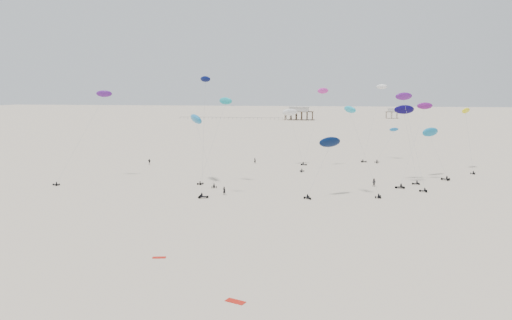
% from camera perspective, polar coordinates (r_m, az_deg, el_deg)
% --- Properties ---
extents(ground_plane, '(900.00, 900.00, 0.00)m').
position_cam_1_polar(ground_plane, '(223.47, 4.59, 2.23)').
color(ground_plane, beige).
extents(pavilion_main, '(21.00, 13.00, 9.80)m').
position_cam_1_polar(pavilion_main, '(373.09, 4.93, 5.24)').
color(pavilion_main, brown).
rests_on(pavilion_main, ground).
extents(pavilion_small, '(9.00, 7.00, 8.00)m').
position_cam_1_polar(pavilion_small, '(404.28, 15.24, 5.10)').
color(pavilion_small, brown).
rests_on(pavilion_small, ground).
extents(pier_fence, '(80.20, 0.20, 1.50)m').
position_cam_1_polar(pier_fence, '(380.69, -2.93, 4.79)').
color(pier_fence, black).
rests_on(pier_fence, ground).
extents(rig_0, '(7.76, 15.14, 24.89)m').
position_cam_1_polar(rig_0, '(146.36, 7.12, 5.85)').
color(rig_0, black).
rests_on(rig_0, ground).
extents(rig_1, '(8.29, 7.39, 20.99)m').
position_cam_1_polar(rig_1, '(121.58, -4.06, 4.91)').
color(rig_1, black).
rests_on(rig_1, ground).
extents(rig_2, '(7.24, 13.34, 23.11)m').
position_cam_1_polar(rig_2, '(123.96, 16.91, 5.17)').
color(rig_2, black).
rests_on(rig_2, ground).
extents(rig_3, '(8.47, 12.61, 14.43)m').
position_cam_1_polar(rig_3, '(164.91, 14.73, 1.93)').
color(rig_3, black).
rests_on(rig_3, ground).
extents(rig_4, '(9.27, 6.74, 19.55)m').
position_cam_1_polar(rig_4, '(108.93, 11.46, 3.34)').
color(rig_4, black).
rests_on(rig_4, ground).
extents(rig_5, '(8.10, 7.96, 13.13)m').
position_cam_1_polar(rig_5, '(107.23, 8.12, 1.27)').
color(rig_5, black).
rests_on(rig_5, ground).
extents(rig_6, '(8.20, 9.09, 24.68)m').
position_cam_1_polar(rig_6, '(163.96, 13.53, 5.47)').
color(rig_6, black).
rests_on(rig_6, ground).
extents(rig_7, '(10.06, 14.61, 22.33)m').
position_cam_1_polar(rig_7, '(127.15, 17.82, 2.84)').
color(rig_7, black).
rests_on(rig_7, ground).
extents(rig_8, '(9.42, 15.88, 25.50)m').
position_cam_1_polar(rig_8, '(133.86, -17.87, 5.50)').
color(rig_8, black).
rests_on(rig_8, ground).
extents(rig_9, '(2.96, 5.09, 25.61)m').
position_cam_1_polar(rig_9, '(105.61, -5.99, 1.20)').
color(rig_9, black).
rests_on(rig_9, ground).
extents(rig_10, '(6.50, 8.43, 19.03)m').
position_cam_1_polar(rig_10, '(129.41, 16.74, 4.52)').
color(rig_10, black).
rests_on(rig_10, ground).
extents(rig_11, '(8.06, 3.94, 17.07)m').
position_cam_1_polar(rig_11, '(151.10, 4.16, 4.54)').
color(rig_11, black).
rests_on(rig_11, ground).
extents(rig_12, '(10.07, 12.15, 17.99)m').
position_cam_1_polar(rig_12, '(123.33, -6.72, 4.15)').
color(rig_12, black).
rests_on(rig_12, ground).
extents(rig_13, '(4.10, 13.30, 18.63)m').
position_cam_1_polar(rig_13, '(153.29, 22.99, 4.04)').
color(rig_13, black).
rests_on(rig_13, ground).
extents(rig_14, '(7.32, 10.32, 13.44)m').
position_cam_1_polar(rig_14, '(138.14, 19.55, 2.22)').
color(rig_14, black).
rests_on(rig_14, ground).
extents(spectator_0, '(0.90, 0.73, 2.13)m').
position_cam_1_polar(spectator_0, '(109.06, -3.65, -3.99)').
color(spectator_0, black).
rests_on(spectator_0, ground).
extents(spectator_1, '(1.23, 1.17, 2.21)m').
position_cam_1_polar(spectator_1, '(121.27, 13.32, -2.96)').
color(spectator_1, black).
rests_on(spectator_1, ground).
extents(spectator_2, '(1.28, 0.77, 2.07)m').
position_cam_1_polar(spectator_2, '(155.59, -12.09, -0.50)').
color(spectator_2, black).
rests_on(spectator_2, ground).
extents(spectator_3, '(0.87, 0.74, 2.02)m').
position_cam_1_polar(spectator_3, '(154.62, -0.13, -0.37)').
color(spectator_3, black).
rests_on(spectator_3, ground).
extents(grounded_kite_a, '(2.38, 1.62, 0.08)m').
position_cam_1_polar(grounded_kite_a, '(56.19, -2.37, -15.89)').
color(grounded_kite_a, '#BA160B').
rests_on(grounded_kite_a, ground).
extents(grounded_kite_b, '(1.91, 1.06, 0.07)m').
position_cam_1_polar(grounded_kite_b, '(70.63, -11.02, -10.91)').
color(grounded_kite_b, red).
rests_on(grounded_kite_b, ground).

